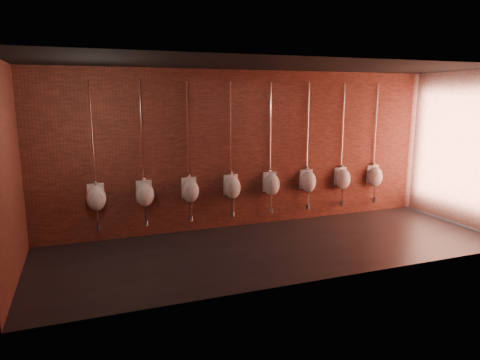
% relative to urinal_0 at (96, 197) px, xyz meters
% --- Properties ---
extents(ground, '(8.50, 8.50, 0.00)m').
position_rel_urinal_0_xyz_m(ground, '(3.06, -1.38, -0.87)').
color(ground, black).
rests_on(ground, ground).
extents(room_shell, '(8.54, 3.04, 3.22)m').
position_rel_urinal_0_xyz_m(room_shell, '(3.06, -1.38, 1.14)').
color(room_shell, black).
rests_on(room_shell, ground).
extents(urinal_0, '(0.35, 0.31, 2.71)m').
position_rel_urinal_0_xyz_m(urinal_0, '(0.00, 0.00, 0.00)').
color(urinal_0, white).
rests_on(urinal_0, ground).
extents(urinal_1, '(0.35, 0.31, 2.71)m').
position_rel_urinal_0_xyz_m(urinal_1, '(0.88, 0.00, 0.00)').
color(urinal_1, white).
rests_on(urinal_1, ground).
extents(urinal_2, '(0.35, 0.31, 2.71)m').
position_rel_urinal_0_xyz_m(urinal_2, '(1.76, 0.00, 0.00)').
color(urinal_2, white).
rests_on(urinal_2, ground).
extents(urinal_3, '(0.35, 0.31, 2.71)m').
position_rel_urinal_0_xyz_m(urinal_3, '(2.63, 0.00, 0.00)').
color(urinal_3, white).
rests_on(urinal_3, ground).
extents(urinal_4, '(0.35, 0.31, 2.71)m').
position_rel_urinal_0_xyz_m(urinal_4, '(3.51, 0.00, 0.00)').
color(urinal_4, white).
rests_on(urinal_4, ground).
extents(urinal_5, '(0.35, 0.31, 2.71)m').
position_rel_urinal_0_xyz_m(urinal_5, '(4.39, 0.00, 0.00)').
color(urinal_5, white).
rests_on(urinal_5, ground).
extents(urinal_6, '(0.35, 0.31, 2.71)m').
position_rel_urinal_0_xyz_m(urinal_6, '(5.27, 0.00, 0.00)').
color(urinal_6, white).
rests_on(urinal_6, ground).
extents(urinal_7, '(0.35, 0.31, 2.71)m').
position_rel_urinal_0_xyz_m(urinal_7, '(6.14, 0.00, 0.00)').
color(urinal_7, white).
rests_on(urinal_7, ground).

